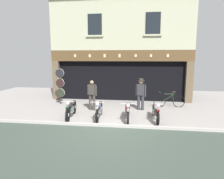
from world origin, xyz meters
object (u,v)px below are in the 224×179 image
at_px(tyre_sign_pole, 60,83).
at_px(shopkeeper_center, 141,92).
at_px(advert_board_near, 149,74).
at_px(advert_board_far, 166,75).
at_px(leaning_bicycle, 169,101).
at_px(motorcycle_center, 127,111).
at_px(motorcycle_left, 71,109).
at_px(motorcycle_center_right, 156,111).
at_px(motorcycle_center_left, 99,110).
at_px(salesman_left, 92,94).

bearing_deg(tyre_sign_pole, shopkeeper_center, -8.80).
xyz_separation_m(advert_board_near, advert_board_far, (1.09, 0.00, -0.05)).
bearing_deg(leaning_bicycle, motorcycle_center, 135.29).
height_order(motorcycle_left, advert_board_far, advert_board_far).
height_order(tyre_sign_pole, leaning_bicycle, tyre_sign_pole).
relative_size(motorcycle_center_right, shopkeeper_center, 1.16).
relative_size(tyre_sign_pole, leaning_bicycle, 1.28).
height_order(shopkeeper_center, leaning_bicycle, shopkeeper_center).
xyz_separation_m(motorcycle_center_left, shopkeeper_center, (1.93, 1.85, 0.53)).
bearing_deg(motorcycle_left, salesman_left, -120.55).
distance_m(motorcycle_center_left, shopkeeper_center, 2.73).
height_order(motorcycle_center, advert_board_far, advert_board_far).
relative_size(tyre_sign_pole, advert_board_near, 2.56).
height_order(motorcycle_left, leaning_bicycle, motorcycle_left).
height_order(motorcycle_center_right, leaning_bicycle, leaning_bicycle).
bearing_deg(advert_board_far, shopkeeper_center, -123.38).
bearing_deg(motorcycle_left, motorcycle_center_left, 174.64).
relative_size(motorcycle_center_left, leaning_bicycle, 1.13).
height_order(motorcycle_center, tyre_sign_pole, tyre_sign_pole).
height_order(motorcycle_left, motorcycle_center, motorcycle_left).
height_order(shopkeeper_center, tyre_sign_pole, tyre_sign_pole).
xyz_separation_m(motorcycle_center_left, motorcycle_center, (1.32, -0.03, -0.02)).
relative_size(tyre_sign_pole, advert_board_far, 2.30).
bearing_deg(tyre_sign_pole, leaning_bicycle, 0.90).
xyz_separation_m(motorcycle_center_left, leaning_bicycle, (3.58, 2.70, -0.06)).
bearing_deg(advert_board_far, salesman_left, -146.39).
height_order(motorcycle_left, salesman_left, salesman_left).
xyz_separation_m(motorcycle_left, advert_board_far, (4.87, 4.32, 1.32)).
bearing_deg(motorcycle_center_right, motorcycle_center_left, -0.22).
bearing_deg(salesman_left, motorcycle_center_left, 128.21).
distance_m(motorcycle_left, shopkeeper_center, 3.82).
relative_size(motorcycle_left, motorcycle_center_left, 1.04).
height_order(motorcycle_left, tyre_sign_pole, tyre_sign_pole).
bearing_deg(motorcycle_center_right, tyre_sign_pole, -26.72).
bearing_deg(motorcycle_center, motorcycle_left, -4.89).
bearing_deg(salesman_left, motorcycle_center, 156.44).
height_order(salesman_left, advert_board_far, advert_board_far).
height_order(motorcycle_left, advert_board_near, advert_board_near).
xyz_separation_m(motorcycle_center_right, salesman_left, (-3.28, 1.38, 0.48)).
relative_size(shopkeeper_center, advert_board_near, 1.92).
relative_size(motorcycle_left, salesman_left, 1.29).
relative_size(motorcycle_center_right, advert_board_near, 2.23).
relative_size(salesman_left, shopkeeper_center, 0.94).
bearing_deg(salesman_left, leaning_bicycle, -150.50).
height_order(advert_board_near, advert_board_far, advert_board_near).
distance_m(shopkeeper_center, advert_board_far, 3.01).
xyz_separation_m(motorcycle_center_right, shopkeeper_center, (-0.67, 1.75, 0.55)).
xyz_separation_m(motorcycle_center, tyre_sign_pole, (-4.25, 2.63, 0.87)).
height_order(motorcycle_center_left, tyre_sign_pole, tyre_sign_pole).
relative_size(motorcycle_left, motorcycle_center, 1.08).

